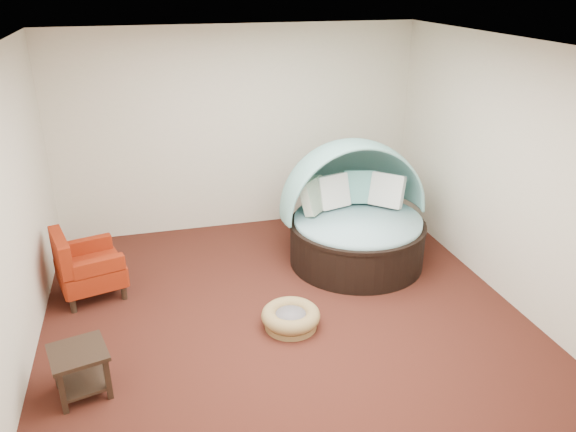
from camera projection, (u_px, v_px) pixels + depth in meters
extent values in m
plane|color=#471C14|center=(284.00, 314.00, 6.06)|extent=(5.00, 5.00, 0.00)
plane|color=beige|center=(238.00, 130.00, 7.72)|extent=(5.00, 0.00, 5.00)
plane|color=beige|center=(389.00, 341.00, 3.29)|extent=(5.00, 0.00, 5.00)
plane|color=beige|center=(8.00, 219.00, 4.92)|extent=(0.00, 5.00, 5.00)
plane|color=beige|center=(506.00, 172.00, 6.09)|extent=(0.00, 5.00, 5.00)
plane|color=white|center=(283.00, 45.00, 4.95)|extent=(5.00, 5.00, 0.00)
cylinder|color=black|center=(356.00, 244.00, 7.06)|extent=(1.69, 1.69, 0.51)
cylinder|color=black|center=(358.00, 224.00, 6.95)|extent=(1.71, 1.71, 0.05)
cylinder|color=#9BCBD5|center=(358.00, 221.00, 6.94)|extent=(1.60, 1.60, 0.11)
cube|color=#32624D|center=(314.00, 196.00, 6.97)|extent=(0.47, 0.47, 0.45)
cube|color=white|center=(333.00, 191.00, 7.11)|extent=(0.48, 0.35, 0.45)
cube|color=#69B6B1|center=(360.00, 187.00, 7.27)|extent=(0.47, 0.34, 0.45)
cube|color=white|center=(387.00, 190.00, 7.15)|extent=(0.47, 0.47, 0.45)
cylinder|color=olive|center=(291.00, 324.00, 5.83)|extent=(0.66, 0.66, 0.06)
torus|color=olive|center=(291.00, 315.00, 5.79)|extent=(0.75, 0.75, 0.16)
cylinder|color=slate|center=(291.00, 317.00, 5.80)|extent=(0.44, 0.44, 0.09)
cylinder|color=black|center=(73.00, 306.00, 6.06)|extent=(0.08, 0.08, 0.16)
cylinder|color=black|center=(64.00, 283.00, 6.50)|extent=(0.08, 0.08, 0.16)
cylinder|color=black|center=(124.00, 292.00, 6.32)|extent=(0.08, 0.08, 0.16)
cylinder|color=black|center=(112.00, 272.00, 6.75)|extent=(0.08, 0.08, 0.16)
cube|color=maroon|center=(91.00, 272.00, 6.33)|extent=(0.84, 0.84, 0.24)
cube|color=maroon|center=(61.00, 252.00, 6.08)|extent=(0.30, 0.70, 0.40)
cube|color=maroon|center=(99.00, 266.00, 6.04)|extent=(0.56, 0.25, 0.16)
cube|color=maroon|center=(87.00, 245.00, 6.50)|extent=(0.56, 0.25, 0.16)
cube|color=black|center=(78.00, 353.00, 4.76)|extent=(0.56, 0.56, 0.04)
cube|color=black|center=(83.00, 382.00, 4.88)|extent=(0.49, 0.49, 0.03)
cube|color=black|center=(62.00, 393.00, 4.62)|extent=(0.06, 0.06, 0.40)
cube|color=black|center=(56.00, 368.00, 4.91)|extent=(0.06, 0.06, 0.40)
cube|color=black|center=(108.00, 379.00, 4.78)|extent=(0.06, 0.06, 0.40)
cube|color=black|center=(99.00, 355.00, 5.08)|extent=(0.06, 0.06, 0.40)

